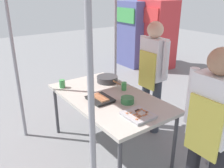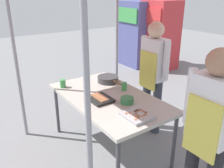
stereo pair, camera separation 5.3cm
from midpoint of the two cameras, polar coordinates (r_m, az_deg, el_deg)
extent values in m
plane|color=slate|center=(3.32, -0.26, -14.81)|extent=(18.00, 18.00, 0.00)
cube|color=#B7B2A8|center=(2.94, -0.28, -3.28)|extent=(1.60, 0.90, 0.04)
cylinder|color=#3F3F44|center=(3.54, -12.39, -6.08)|extent=(0.04, 0.04, 0.71)
cylinder|color=#3F3F44|center=(3.86, -1.68, -3.17)|extent=(0.04, 0.04, 0.71)
cylinder|color=#3F3F44|center=(2.89, 14.98, -13.22)|extent=(0.04, 0.04, 0.71)
cylinder|color=gray|center=(3.35, -21.30, 5.10)|extent=(0.04, 0.04, 2.20)
cylinder|color=gray|center=(1.68, -4.68, -9.46)|extent=(0.04, 0.04, 2.20)
cylinder|color=gray|center=(4.00, 1.54, 9.05)|extent=(0.04, 0.04, 2.20)
cylinder|color=gray|center=(2.76, 25.36, 1.17)|extent=(0.04, 0.04, 2.20)
cube|color=black|center=(2.83, -2.35, -3.69)|extent=(0.29, 0.24, 0.02)
cube|color=black|center=(2.82, -2.35, -3.40)|extent=(0.30, 0.25, 0.01)
cylinder|color=tan|center=(2.90, -3.48, -2.48)|extent=(0.03, 0.10, 0.03)
cylinder|color=tan|center=(2.87, -3.12, -2.72)|extent=(0.03, 0.10, 0.03)
cylinder|color=tan|center=(2.85, -2.74, -2.96)|extent=(0.03, 0.10, 0.03)
cylinder|color=tan|center=(2.82, -2.36, -3.21)|extent=(0.03, 0.10, 0.03)
cylinder|color=tan|center=(2.79, -1.96, -3.46)|extent=(0.03, 0.10, 0.03)
cylinder|color=tan|center=(2.76, -1.56, -3.72)|extent=(0.03, 0.10, 0.03)
cylinder|color=tan|center=(2.74, -1.16, -3.98)|extent=(0.03, 0.10, 0.03)
cube|color=#ADADB2|center=(2.50, 6.60, -7.51)|extent=(0.28, 0.27, 0.02)
cube|color=#ADADB2|center=(2.49, 6.61, -7.18)|extent=(0.30, 0.28, 0.01)
cylinder|color=tan|center=(2.43, 5.00, -7.70)|extent=(0.23, 0.01, 0.01)
cube|color=#B7663D|center=(2.38, 6.21, -8.45)|extent=(0.02, 0.02, 0.02)
cube|color=#B7663D|center=(2.48, 3.95, -7.05)|extent=(0.02, 0.02, 0.02)
cylinder|color=tan|center=(2.45, 5.65, -7.46)|extent=(0.23, 0.01, 0.01)
cube|color=#B7663D|center=(2.49, 4.79, -6.93)|extent=(0.02, 0.02, 0.02)
cube|color=#B7663D|center=(2.46, 5.57, -7.41)|extent=(0.02, 0.02, 0.02)
cube|color=#B7663D|center=(2.41, 6.73, -8.11)|extent=(0.02, 0.02, 0.02)
cube|color=#B7663D|center=(2.43, 6.22, -7.80)|extent=(0.02, 0.02, 0.02)
cylinder|color=tan|center=(2.47, 6.30, -7.22)|extent=(0.23, 0.01, 0.01)
cube|color=#B7663D|center=(2.45, 6.87, -7.56)|extent=(0.02, 0.02, 0.02)
cube|color=#B7663D|center=(2.48, 6.27, -7.20)|extent=(0.02, 0.02, 0.02)
cube|color=#B7663D|center=(2.44, 7.12, -7.71)|extent=(0.02, 0.02, 0.02)
cylinder|color=tan|center=(2.50, 6.93, -6.99)|extent=(0.23, 0.01, 0.01)
cube|color=#B7663D|center=(2.52, 6.37, -6.66)|extent=(0.02, 0.02, 0.02)
cube|color=#B7663D|center=(2.53, 6.07, -6.48)|extent=(0.02, 0.02, 0.02)
cube|color=#B7663D|center=(2.46, 7.89, -7.54)|extent=(0.02, 0.02, 0.02)
cube|color=#B7663D|center=(2.53, 6.12, -6.51)|extent=(0.02, 0.02, 0.02)
cylinder|color=tan|center=(2.52, 7.56, -6.76)|extent=(0.23, 0.01, 0.01)
cube|color=#B7663D|center=(2.55, 6.85, -6.35)|extent=(0.02, 0.02, 0.02)
cube|color=#B7663D|center=(2.48, 8.46, -7.27)|extent=(0.02, 0.02, 0.02)
cube|color=#B7663D|center=(2.56, 6.65, -6.23)|extent=(0.02, 0.02, 0.02)
cube|color=#B7663D|center=(2.56, 6.62, -6.22)|extent=(0.02, 0.02, 0.02)
cylinder|color=tan|center=(2.54, 8.17, -6.53)|extent=(0.23, 0.01, 0.01)
cube|color=#B7663D|center=(2.52, 8.65, -6.80)|extent=(0.02, 0.02, 0.02)
cube|color=#B7663D|center=(2.55, 7.99, -6.43)|extent=(0.02, 0.02, 0.02)
cube|color=#B7663D|center=(2.57, 7.40, -6.10)|extent=(0.02, 0.02, 0.02)
cube|color=#B7663D|center=(2.52, 8.53, -6.73)|extent=(0.02, 0.02, 0.02)
cylinder|color=#38383A|center=(3.38, -0.51, 1.18)|extent=(0.29, 0.29, 0.08)
cylinder|color=brown|center=(3.20, 1.75, 0.29)|extent=(0.16, 0.02, 0.02)
cylinder|color=#386B33|center=(3.37, -0.51, 1.67)|extent=(0.27, 0.27, 0.01)
cylinder|color=#33723F|center=(2.76, 4.13, -3.85)|extent=(0.15, 0.15, 0.07)
cylinder|color=#3F994C|center=(3.10, 3.40, -0.54)|extent=(0.07, 0.07, 0.10)
cylinder|color=#3F994C|center=(3.25, -11.08, 0.14)|extent=(0.07, 0.07, 0.11)
cylinder|color=#333842|center=(3.64, 8.47, -4.21)|extent=(0.12, 0.12, 0.80)
cylinder|color=#333842|center=(3.50, 10.91, -5.47)|extent=(0.12, 0.12, 0.80)
cube|color=white|center=(3.33, 10.39, 5.79)|extent=(0.34, 0.20, 0.57)
cube|color=#D8CC4C|center=(3.29, 8.85, 3.15)|extent=(0.30, 0.02, 0.51)
cylinder|color=white|center=(3.47, 7.87, 7.09)|extent=(0.08, 0.08, 0.51)
cylinder|color=white|center=(3.17, 13.20, 5.35)|extent=(0.08, 0.08, 0.51)
sphere|color=#D8B293|center=(3.24, 10.86, 12.46)|extent=(0.22, 0.22, 0.22)
cube|color=white|center=(2.09, 23.28, -5.51)|extent=(0.34, 0.20, 0.56)
cube|color=#D8CC4C|center=(2.07, 21.01, -9.86)|extent=(0.30, 0.02, 0.51)
cylinder|color=white|center=(2.19, 18.63, -2.84)|extent=(0.08, 0.08, 0.51)
sphere|color=#9E7256|center=(1.96, 24.93, 4.72)|extent=(0.22, 0.22, 0.22)
cube|color=#4C518C|center=(6.67, 6.52, 11.69)|extent=(0.86, 0.77, 1.69)
cube|color=#3F994C|center=(6.35, 3.82, 15.89)|extent=(0.78, 0.03, 0.36)
cube|color=#C63338|center=(6.45, 11.47, 11.22)|extent=(0.80, 0.72, 1.72)
cube|color=red|center=(6.12, 9.24, 15.71)|extent=(0.72, 0.03, 0.36)
camera|label=1|loc=(0.03, -89.47, 0.21)|focal=38.74mm
camera|label=2|loc=(0.03, 90.53, -0.21)|focal=38.74mm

